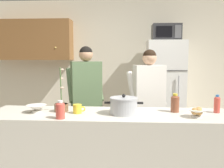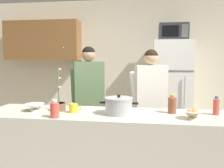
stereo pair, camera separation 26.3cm
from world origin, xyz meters
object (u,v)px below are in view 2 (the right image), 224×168
(refrigerator, at_px, (171,92))
(microwave, at_px, (173,32))
(coffee_mug, at_px, (74,108))
(bottle_far_corner, at_px, (172,104))
(bottle_mid_counter, at_px, (55,109))
(cooking_pot, at_px, (119,106))
(person_by_sink, at_px, (150,95))
(bottle_near_edge, at_px, (216,106))
(empty_bowl, at_px, (35,107))
(bread_bowl, at_px, (193,114))
(potted_orchid, at_px, (59,105))
(person_near_pot, at_px, (89,90))

(refrigerator, height_order, microwave, microwave)
(coffee_mug, distance_m, bottle_far_corner, 1.04)
(bottle_mid_counter, bearing_deg, cooking_pot, 20.99)
(person_by_sink, xyz_separation_m, bottle_near_edge, (0.66, -0.68, 0.01))
(microwave, distance_m, empty_bowl, 2.64)
(coffee_mug, height_order, bread_bowl, bread_bowl)
(person_by_sink, distance_m, potted_orchid, 1.24)
(bottle_near_edge, relative_size, potted_orchid, 0.41)
(bottle_far_corner, bearing_deg, bottle_near_edge, -0.67)
(cooking_pot, height_order, coffee_mug, cooking_pot)
(microwave, height_order, person_by_sink, microwave)
(bread_bowl, bearing_deg, bottle_far_corner, 126.63)
(microwave, xyz_separation_m, bottle_mid_counter, (-1.30, -2.08, -0.93))
(coffee_mug, bearing_deg, cooking_pot, -0.15)
(bottle_near_edge, bearing_deg, person_by_sink, 134.40)
(bread_bowl, distance_m, bottle_near_edge, 0.35)
(empty_bowl, bearing_deg, refrigerator, 48.74)
(person_near_pot, relative_size, bread_bowl, 8.96)
(bread_bowl, xyz_separation_m, bottle_mid_counter, (-1.32, -0.13, 0.03))
(bottle_near_edge, height_order, bottle_mid_counter, bottle_near_edge)
(refrigerator, xyz_separation_m, empty_bowl, (-1.63, -1.86, 0.07))
(cooking_pot, relative_size, coffee_mug, 3.05)
(cooking_pot, distance_m, bread_bowl, 0.73)
(microwave, bearing_deg, cooking_pot, -110.63)
(refrigerator, distance_m, potted_orchid, 2.27)
(bread_bowl, bearing_deg, bottle_near_edge, 40.08)
(cooking_pot, xyz_separation_m, coffee_mug, (-0.48, 0.00, -0.04))
(coffee_mug, height_order, bottle_near_edge, bottle_near_edge)
(refrigerator, bearing_deg, microwave, -89.93)
(empty_bowl, xyz_separation_m, bottle_near_edge, (1.92, 0.11, 0.05))
(refrigerator, xyz_separation_m, coffee_mug, (-1.18, -1.87, 0.07))
(cooking_pot, bearing_deg, microwave, 69.37)
(bread_bowl, bearing_deg, person_near_pot, 140.59)
(bread_bowl, height_order, potted_orchid, potted_orchid)
(empty_bowl, bearing_deg, microwave, 48.41)
(microwave, xyz_separation_m, coffee_mug, (-1.18, -1.85, -0.97))
(person_by_sink, relative_size, bottle_far_corner, 8.08)
(person_near_pot, height_order, potted_orchid, person_near_pot)
(refrigerator, distance_m, bread_bowl, 1.98)
(potted_orchid, bearing_deg, coffee_mug, -21.47)
(bottle_near_edge, bearing_deg, person_near_pot, 151.93)
(bottle_mid_counter, bearing_deg, microwave, 58.06)
(empty_bowl, distance_m, bottle_far_corner, 1.48)
(person_near_pot, bearing_deg, coffee_mug, -85.74)
(person_near_pot, distance_m, potted_orchid, 0.88)
(bottle_near_edge, bearing_deg, microwave, 99.50)
(person_near_pot, xyz_separation_m, person_by_sink, (0.88, -0.15, -0.04))
(refrigerator, bearing_deg, person_near_pot, -143.46)
(microwave, bearing_deg, person_by_sink, -109.52)
(empty_bowl, height_order, bottle_far_corner, bottle_far_corner)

